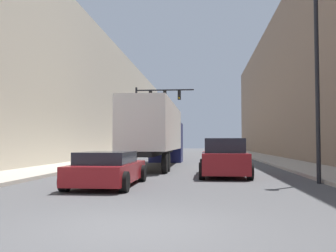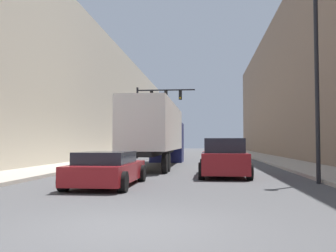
% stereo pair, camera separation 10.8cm
% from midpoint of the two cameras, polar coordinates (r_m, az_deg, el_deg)
% --- Properties ---
extents(ground_plane, '(200.00, 200.00, 0.00)m').
position_cam_midpoint_polar(ground_plane, '(6.87, -5.69, -15.19)').
color(ground_plane, '#4C4C4F').
extents(sidewalk_right, '(3.00, 80.00, 0.15)m').
position_cam_midpoint_polar(sidewalk_right, '(37.06, 14.70, -4.73)').
color(sidewalk_right, '#B2A899').
rests_on(sidewalk_right, ground).
extents(sidewalk_left, '(3.00, 80.00, 0.15)m').
position_cam_midpoint_polar(sidewalk_left, '(37.56, -7.29, -4.77)').
color(sidewalk_left, '#B2A899').
rests_on(sidewalk_left, ground).
extents(building_right, '(6.00, 80.00, 15.22)m').
position_cam_midpoint_polar(building_right, '(38.48, 21.25, 6.70)').
color(building_right, '#846B56').
rests_on(building_right, ground).
extents(building_left, '(6.00, 80.00, 12.48)m').
position_cam_midpoint_polar(building_left, '(39.07, -13.70, 4.43)').
color(building_left, '#BCB29E').
rests_on(building_left, ground).
extents(semi_truck, '(2.49, 13.62, 3.84)m').
position_cam_midpoint_polar(semi_truck, '(24.23, -1.75, -0.94)').
color(semi_truck, silver).
rests_on(semi_truck, ground).
extents(sedan_car, '(2.12, 4.56, 1.20)m').
position_cam_midpoint_polar(sedan_car, '(13.32, -9.36, -6.48)').
color(sedan_car, maroon).
rests_on(sedan_car, ground).
extents(suv_car, '(2.18, 4.84, 1.70)m').
position_cam_midpoint_polar(suv_car, '(17.21, 8.30, -4.89)').
color(suv_car, maroon).
rests_on(suv_car, ground).
extents(traffic_signal_gantry, '(5.74, 0.35, 6.96)m').
position_cam_midpoint_polar(traffic_signal_gantry, '(36.55, -2.71, 2.75)').
color(traffic_signal_gantry, black).
rests_on(traffic_signal_gantry, ground).
extents(street_lamp, '(0.44, 0.44, 7.42)m').
position_cam_midpoint_polar(street_lamp, '(15.30, 21.54, 9.67)').
color(street_lamp, black).
rests_on(street_lamp, ground).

